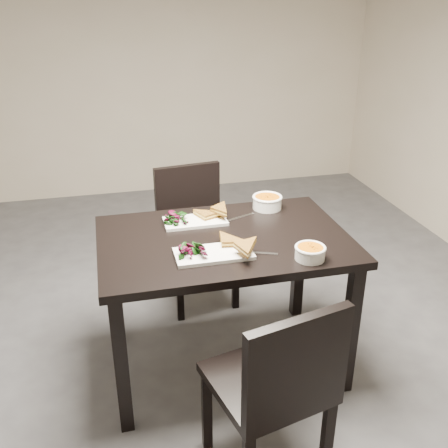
# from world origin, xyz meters

# --- Properties ---
(ground) EXTENTS (5.00, 5.00, 0.00)m
(ground) POSITION_xyz_m (0.00, 0.00, 0.00)
(ground) COLOR #47474C
(ground) RESTS_ON ground
(table) EXTENTS (1.20, 0.80, 0.75)m
(table) POSITION_xyz_m (0.43, -0.21, 0.65)
(table) COLOR black
(table) RESTS_ON ground
(chair_near) EXTENTS (0.50, 0.50, 0.85)m
(chair_near) POSITION_xyz_m (0.46, -0.95, 0.48)
(chair_near) COLOR black
(chair_near) RESTS_ON ground
(chair_far) EXTENTS (0.47, 0.47, 0.85)m
(chair_far) POSITION_xyz_m (0.42, 0.52, 0.48)
(chair_far) COLOR black
(chair_far) RESTS_ON ground
(plate_near) EXTENTS (0.35, 0.17, 0.02)m
(plate_near) POSITION_xyz_m (0.34, -0.38, 0.76)
(plate_near) COLOR white
(plate_near) RESTS_ON table
(sandwich_near) EXTENTS (0.19, 0.15, 0.06)m
(sandwich_near) POSITION_xyz_m (0.41, -0.36, 0.80)
(sandwich_near) COLOR #94641F
(sandwich_near) RESTS_ON plate_near
(salad_near) EXTENTS (0.11, 0.10, 0.05)m
(salad_near) POSITION_xyz_m (0.24, -0.38, 0.79)
(salad_near) COLOR black
(salad_near) RESTS_ON plate_near
(soup_bowl_near) EXTENTS (0.14, 0.14, 0.06)m
(soup_bowl_near) POSITION_xyz_m (0.75, -0.51, 0.79)
(soup_bowl_near) COLOR white
(soup_bowl_near) RESTS_ON table
(cutlery_near) EXTENTS (0.17, 0.08, 0.00)m
(cutlery_near) POSITION_xyz_m (0.54, -0.40, 0.75)
(cutlery_near) COLOR silver
(cutlery_near) RESTS_ON table
(plate_far) EXTENTS (0.32, 0.16, 0.02)m
(plate_far) POSITION_xyz_m (0.33, -0.01, 0.76)
(plate_far) COLOR white
(plate_far) RESTS_ON table
(sandwich_far) EXTENTS (0.19, 0.17, 0.05)m
(sandwich_far) POSITION_xyz_m (0.40, -0.02, 0.79)
(sandwich_far) COLOR #94641F
(sandwich_far) RESTS_ON plate_far
(salad_far) EXTENTS (0.10, 0.09, 0.04)m
(salad_far) POSITION_xyz_m (0.23, -0.01, 0.79)
(salad_far) COLOR black
(salad_far) RESTS_ON plate_far
(soup_bowl_far) EXTENTS (0.16, 0.16, 0.07)m
(soup_bowl_far) POSITION_xyz_m (0.75, 0.09, 0.79)
(soup_bowl_far) COLOR white
(soup_bowl_far) RESTS_ON table
(cutlery_far) EXTENTS (0.17, 0.08, 0.00)m
(cutlery_far) POSITION_xyz_m (0.57, -0.00, 0.75)
(cutlery_far) COLOR silver
(cutlery_far) RESTS_ON table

